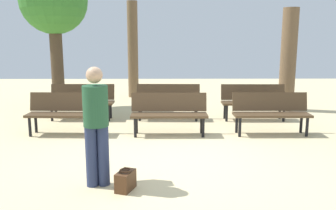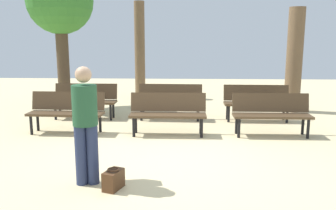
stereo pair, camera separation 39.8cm
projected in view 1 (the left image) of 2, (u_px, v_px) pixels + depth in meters
ground_plane at (169, 158)px, 6.04m from camera, size 24.00×24.00×0.00m
bench_r0_c0 at (66, 111)px, 7.50m from camera, size 1.62×0.54×0.87m
bench_r0_c1 at (169, 111)px, 7.46m from camera, size 1.60×0.48×0.87m
bench_r0_c2 at (271, 111)px, 7.50m from camera, size 1.60×0.49×0.87m
bench_r1_c0 at (82, 99)px, 8.88m from camera, size 1.61×0.50×0.87m
bench_r1_c1 at (168, 99)px, 8.89m from camera, size 1.61×0.53×0.87m
bench_r1_c2 at (254, 100)px, 8.84m from camera, size 1.61×0.51×0.87m
tree_0 at (133, 50)px, 12.11m from camera, size 0.35×0.35×3.25m
tree_1 at (54, 3)px, 9.75m from camera, size 1.86×1.86×3.97m
tree_2 at (288, 60)px, 9.86m from camera, size 0.44×0.44×2.84m
visitor_with_backpack at (96, 119)px, 4.79m from camera, size 0.41×0.57×1.65m
handbag at (125, 181)px, 4.75m from camera, size 0.28×0.36×0.29m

